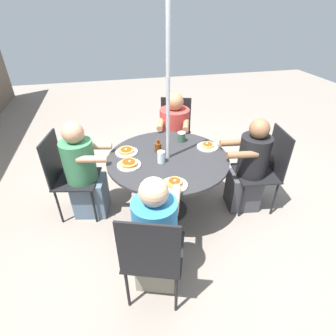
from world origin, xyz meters
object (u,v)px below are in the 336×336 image
(diner_south, at_px, (249,170))
(pancake_plate_c, at_px, (174,184))
(patio_chair_north, at_px, (67,172))
(patio_chair_east, at_px, (152,254))
(diner_east, at_px, (156,238))
(pancake_plate_b, at_px, (208,146))
(pancake_plate_d, at_px, (126,151))
(coffee_cup, at_px, (182,137))
(drinking_glass_a, at_px, (161,157))
(patio_chair_south, at_px, (265,166))
(diner_north, at_px, (84,174))
(syrup_bottle, at_px, (158,147))
(patio_chair_west, at_px, (175,129))
(diner_west, at_px, (174,138))
(patio_table, at_px, (168,166))
(pancake_plate_a, at_px, (129,164))

(diner_south, distance_m, pancake_plate_c, 1.03)
(pancake_plate_c, bearing_deg, diner_south, -68.33)
(patio_chair_north, distance_m, patio_chair_east, 1.42)
(diner_east, distance_m, pancake_plate_b, 1.24)
(patio_chair_east, distance_m, pancake_plate_d, 1.22)
(pancake_plate_b, relative_size, coffee_cup, 2.11)
(drinking_glass_a, bearing_deg, pancake_plate_b, -71.25)
(patio_chair_south, xyz_separation_m, coffee_cup, (0.45, 0.84, 0.23))
(diner_north, bearing_deg, syrup_bottle, 99.26)
(diner_east, distance_m, drinking_glass_a, 0.84)
(diner_north, xyz_separation_m, drinking_glass_a, (-0.26, -0.79, 0.27))
(patio_chair_south, distance_m, patio_chair_west, 1.37)
(patio_chair_south, xyz_separation_m, pancake_plate_d, (0.32, 1.47, 0.19))
(diner_south, bearing_deg, coffee_cup, 63.88)
(diner_west, height_order, pancake_plate_d, diner_west)
(patio_chair_north, height_order, diner_south, diner_south)
(patio_chair_east, bearing_deg, diner_north, 132.51)
(drinking_glass_a, bearing_deg, patio_table, -48.85)
(patio_chair_east, xyz_separation_m, coffee_cup, (1.33, -0.58, 0.23))
(patio_chair_west, bearing_deg, syrup_bottle, 83.09)
(pancake_plate_c, bearing_deg, pancake_plate_b, -41.19)
(pancake_plate_b, relative_size, pancake_plate_c, 1.00)
(diner_east, distance_m, patio_chair_south, 1.53)
(diner_east, bearing_deg, diner_west, 90.40)
(pancake_plate_d, bearing_deg, pancake_plate_b, -95.02)
(patio_chair_south, bearing_deg, drinking_glass_a, 94.29)
(pancake_plate_a, distance_m, drinking_glass_a, 0.32)
(patio_chair_south, distance_m, pancake_plate_a, 1.48)
(pancake_plate_b, bearing_deg, syrup_bottle, 86.36)
(diner_west, relative_size, pancake_plate_c, 4.75)
(pancake_plate_b, bearing_deg, coffee_cup, 49.27)
(patio_table, relative_size, patio_chair_west, 1.32)
(diner_south, xyz_separation_m, coffee_cup, (0.43, 0.65, 0.26))
(patio_chair_west, relative_size, pancake_plate_d, 4.10)
(patio_table, bearing_deg, pancake_plate_a, 99.87)
(diner_north, xyz_separation_m, pancake_plate_a, (-0.26, -0.47, 0.22))
(diner_south, relative_size, drinking_glass_a, 9.00)
(patio_table, bearing_deg, pancake_plate_b, -76.48)
(patio_chair_north, xyz_separation_m, pancake_plate_b, (-0.11, -1.52, 0.19))
(patio_chair_north, height_order, patio_chair_west, same)
(diner_east, distance_m, diner_south, 1.38)
(patio_chair_east, height_order, diner_west, diner_west)
(pancake_plate_b, xyz_separation_m, syrup_bottle, (0.03, 0.54, 0.04))
(diner_north, xyz_separation_m, patio_chair_south, (-0.32, -1.94, 0.03))
(diner_north, bearing_deg, patio_chair_north, -90.00)
(diner_north, relative_size, diner_south, 1.01)
(patio_chair_south, distance_m, coffee_cup, 0.98)
(pancake_plate_c, xyz_separation_m, coffee_cup, (0.80, -0.28, 0.03))
(patio_chair_north, xyz_separation_m, diner_west, (0.62, -1.33, -0.04))
(diner_north, relative_size, pancake_plate_c, 4.75)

